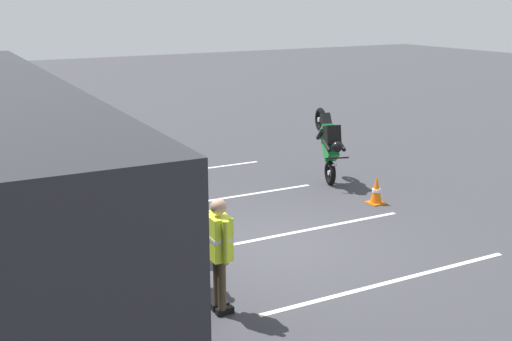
{
  "coord_description": "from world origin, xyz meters",
  "views": [
    {
      "loc": [
        -9.23,
        5.58,
        4.35
      ],
      "look_at": [
        1.17,
        -0.37,
        1.1
      ],
      "focal_mm": 44.3,
      "sensor_mm": 36.0,
      "label": 1
    }
  ],
  "objects_px": {
    "spectator_right": "(125,186)",
    "parked_motorcycle_silver": "(116,239)",
    "spectator_far_left": "(219,246)",
    "stunt_motorcycle": "(329,141)",
    "spectator_left": "(172,223)",
    "spectator_far_right": "(125,169)",
    "traffic_cone": "(376,190)",
    "spectator_centre": "(171,203)"
  },
  "relations": [
    {
      "from": "spectator_centre",
      "to": "traffic_cone",
      "type": "height_order",
      "value": "spectator_centre"
    },
    {
      "from": "parked_motorcycle_silver",
      "to": "spectator_far_left",
      "type": "bearing_deg",
      "value": -161.87
    },
    {
      "from": "spectator_right",
      "to": "parked_motorcycle_silver",
      "type": "xyz_separation_m",
      "value": [
        -0.99,
        0.51,
        -0.6
      ]
    },
    {
      "from": "spectator_far_left",
      "to": "spectator_left",
      "type": "bearing_deg",
      "value": 11.78
    },
    {
      "from": "spectator_far_left",
      "to": "spectator_left",
      "type": "relative_size",
      "value": 0.98
    },
    {
      "from": "spectator_right",
      "to": "parked_motorcycle_silver",
      "type": "distance_m",
      "value": 1.27
    },
    {
      "from": "parked_motorcycle_silver",
      "to": "stunt_motorcycle",
      "type": "bearing_deg",
      "value": -68.94
    },
    {
      "from": "parked_motorcycle_silver",
      "to": "traffic_cone",
      "type": "bearing_deg",
      "value": -85.64
    },
    {
      "from": "spectator_left",
      "to": "traffic_cone",
      "type": "xyz_separation_m",
      "value": [
        1.64,
        -5.48,
        -0.74
      ]
    },
    {
      "from": "spectator_left",
      "to": "traffic_cone",
      "type": "height_order",
      "value": "spectator_left"
    },
    {
      "from": "spectator_right",
      "to": "spectator_far_right",
      "type": "height_order",
      "value": "spectator_right"
    },
    {
      "from": "parked_motorcycle_silver",
      "to": "traffic_cone",
      "type": "relative_size",
      "value": 3.26
    },
    {
      "from": "spectator_left",
      "to": "spectator_far_right",
      "type": "bearing_deg",
      "value": -7.11
    },
    {
      "from": "spectator_left",
      "to": "parked_motorcycle_silver",
      "type": "bearing_deg",
      "value": 23.88
    },
    {
      "from": "spectator_far_left",
      "to": "spectator_centre",
      "type": "distance_m",
      "value": 2.28
    },
    {
      "from": "spectator_far_left",
      "to": "traffic_cone",
      "type": "relative_size",
      "value": 2.72
    },
    {
      "from": "parked_motorcycle_silver",
      "to": "stunt_motorcycle",
      "type": "distance_m",
      "value": 6.51
    },
    {
      "from": "spectator_far_right",
      "to": "parked_motorcycle_silver",
      "type": "distance_m",
      "value": 2.63
    },
    {
      "from": "spectator_left",
      "to": "spectator_centre",
      "type": "xyz_separation_m",
      "value": [
        1.12,
        -0.45,
        -0.06
      ]
    },
    {
      "from": "spectator_left",
      "to": "parked_motorcycle_silver",
      "type": "relative_size",
      "value": 0.85
    },
    {
      "from": "spectator_far_right",
      "to": "parked_motorcycle_silver",
      "type": "relative_size",
      "value": 0.84
    },
    {
      "from": "spectator_far_right",
      "to": "traffic_cone",
      "type": "relative_size",
      "value": 2.73
    },
    {
      "from": "spectator_far_left",
      "to": "parked_motorcycle_silver",
      "type": "xyz_separation_m",
      "value": [
        2.33,
        0.76,
        -0.54
      ]
    },
    {
      "from": "traffic_cone",
      "to": "spectator_centre",
      "type": "bearing_deg",
      "value": 95.87
    },
    {
      "from": "spectator_far_left",
      "to": "spectator_right",
      "type": "xyz_separation_m",
      "value": [
        3.32,
        0.25,
        0.06
      ]
    },
    {
      "from": "spectator_right",
      "to": "spectator_centre",
      "type": "bearing_deg",
      "value": -156.23
    },
    {
      "from": "spectator_centre",
      "to": "spectator_right",
      "type": "distance_m",
      "value": 1.15
    },
    {
      "from": "spectator_right",
      "to": "stunt_motorcycle",
      "type": "relative_size",
      "value": 0.97
    },
    {
      "from": "spectator_centre",
      "to": "stunt_motorcycle",
      "type": "distance_m",
      "value": 5.61
    },
    {
      "from": "spectator_left",
      "to": "traffic_cone",
      "type": "bearing_deg",
      "value": -73.33
    },
    {
      "from": "spectator_left",
      "to": "stunt_motorcycle",
      "type": "bearing_deg",
      "value": -57.57
    },
    {
      "from": "spectator_right",
      "to": "spectator_far_right",
      "type": "bearing_deg",
      "value": -18.17
    },
    {
      "from": "parked_motorcycle_silver",
      "to": "stunt_motorcycle",
      "type": "height_order",
      "value": "stunt_motorcycle"
    },
    {
      "from": "parked_motorcycle_silver",
      "to": "traffic_cone",
      "type": "height_order",
      "value": "parked_motorcycle_silver"
    },
    {
      "from": "spectator_far_right",
      "to": "parked_motorcycle_silver",
      "type": "xyz_separation_m",
      "value": [
        -2.38,
        0.97,
        -0.54
      ]
    },
    {
      "from": "spectator_far_left",
      "to": "stunt_motorcycle",
      "type": "distance_m",
      "value": 7.05
    },
    {
      "from": "spectator_centre",
      "to": "spectator_far_left",
      "type": "bearing_deg",
      "value": 174.68
    },
    {
      "from": "traffic_cone",
      "to": "spectator_left",
      "type": "bearing_deg",
      "value": 106.67
    },
    {
      "from": "stunt_motorcycle",
      "to": "traffic_cone",
      "type": "relative_size",
      "value": 2.96
    },
    {
      "from": "spectator_centre",
      "to": "spectator_far_right",
      "type": "xyz_separation_m",
      "value": [
        2.44,
        0.01,
        0.04
      ]
    },
    {
      "from": "spectator_far_left",
      "to": "spectator_far_right",
      "type": "distance_m",
      "value": 4.72
    },
    {
      "from": "parked_motorcycle_silver",
      "to": "spectator_right",
      "type": "bearing_deg",
      "value": -27.28
    }
  ]
}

